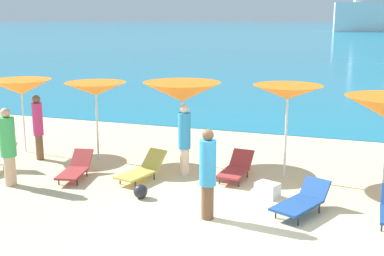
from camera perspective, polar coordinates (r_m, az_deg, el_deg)
ground_plane at (r=19.38m, az=12.94°, el=0.02°), size 50.00×100.00×0.30m
ocean_water at (r=236.75m, az=18.92°, el=10.98°), size 650.00×440.00×0.02m
umbrella_0 at (r=15.42m, az=-19.13°, el=4.48°), size 1.87×1.87×2.20m
umbrella_1 at (r=13.98m, az=-11.07°, el=4.43°), size 1.83×1.83×2.22m
umbrella_2 at (r=13.42m, az=-1.17°, el=4.18°), size 2.29×2.29×2.27m
umbrella_3 at (r=12.26m, az=10.99°, el=4.04°), size 1.79×1.79×2.37m
lounge_chair_1 at (r=12.41m, az=-5.74°, el=-4.73°), size 0.90×1.58×0.65m
lounge_chair_3 at (r=10.52m, az=12.59°, el=-8.20°), size 1.14×1.60×0.61m
lounge_chair_4 at (r=12.83m, az=-13.30°, el=-4.53°), size 0.81×1.54×0.59m
lounge_chair_6 at (r=12.47m, az=5.12°, el=-4.61°), size 0.66×1.48×0.61m
beachgoer_0 at (r=12.54m, az=-20.49°, el=-1.85°), size 0.37×0.37×1.91m
beachgoer_1 at (r=12.53m, az=-0.89°, el=-1.12°), size 0.32×0.32×1.85m
beachgoer_2 at (r=14.59m, az=-17.37°, el=0.35°), size 0.28×0.28×1.86m
beachgoer_3 at (r=9.81m, az=1.83°, el=-5.07°), size 0.34×0.34×1.85m
beach_ball at (r=11.22m, az=-5.97°, el=-7.30°), size 0.32×0.32×0.32m
cooler_box at (r=11.34m, az=8.71°, el=-7.09°), size 0.60×0.52×0.34m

